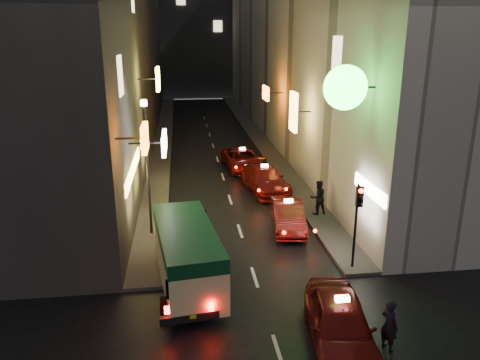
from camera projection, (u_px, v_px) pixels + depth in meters
name	position (u px, v px, depth m)	size (l,w,h in m)	color
building_left	(112.00, 34.00, 38.74)	(7.67, 52.00, 18.00)	#373532
building_right	(300.00, 34.00, 40.68)	(8.09, 52.00, 18.00)	beige
building_far	(195.00, 19.00, 69.38)	(30.00, 10.00, 22.00)	#313236
sidewalk_left	(163.00, 139.00, 41.89)	(1.50, 52.00, 0.15)	#4B4946
sidewalk_right	(257.00, 136.00, 42.92)	(1.50, 52.00, 0.15)	#4B4946
minibus	(187.00, 250.00, 17.16)	(2.66, 5.82, 2.41)	#F8E59B
taxi_near	(341.00, 320.00, 14.01)	(3.14, 6.02, 2.00)	#64100E
taxi_second	(288.00, 213.00, 22.63)	(2.63, 5.17, 1.75)	#64100E
taxi_third	(265.00, 177.00, 28.08)	(2.95, 5.71, 1.91)	#64100E
taxi_far	(242.00, 158.00, 32.55)	(2.58, 5.27, 1.79)	#64100E
pedestrian_crossing	(390.00, 322.00, 13.89)	(0.61, 0.39, 1.86)	black
pedestrian_sidewalk	(318.00, 195.00, 24.00)	(0.77, 0.48, 2.05)	black
traffic_light	(358.00, 209.00, 17.96)	(0.26, 0.43, 3.50)	black
lamp_post	(147.00, 159.00, 20.94)	(0.28, 0.28, 6.22)	black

